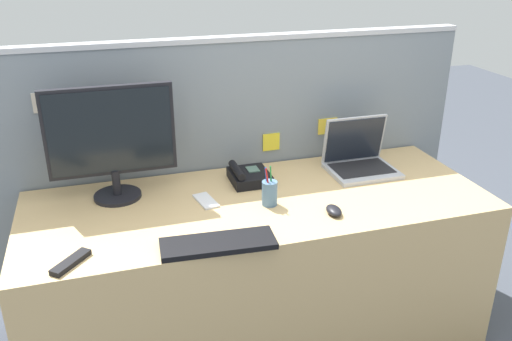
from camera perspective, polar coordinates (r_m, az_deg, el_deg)
ground_plane at (r=2.81m, az=0.31°, el=-17.00°), size 10.00×10.00×0.00m
desk at (r=2.59m, az=0.33°, el=-10.61°), size 2.06×0.79×0.76m
cubicle_divider at (r=2.79m, az=-2.29°, el=-0.24°), size 2.40×0.08×1.40m
desktop_monitor at (r=2.39m, az=-15.10°, el=3.41°), size 0.55×0.21×0.51m
laptop at (r=2.73m, az=10.84°, el=1.36°), size 0.33×0.27×0.26m
desk_phone at (r=2.55m, az=-0.83°, el=-0.59°), size 0.18×0.20×0.08m
keyboard_main at (r=2.05m, az=-4.03°, el=-7.72°), size 0.44×0.18×0.02m
computer_mouse_right_hand at (r=2.29m, az=8.25°, el=-4.21°), size 0.06×0.10×0.03m
pen_cup at (r=2.33m, az=1.44°, el=-2.37°), size 0.07×0.07×0.18m
cell_phone_white_slab at (r=2.38m, az=-5.33°, el=-3.21°), size 0.10×0.16×0.01m
tv_remote at (r=2.05m, az=-19.02°, el=-9.16°), size 0.14×0.16×0.02m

